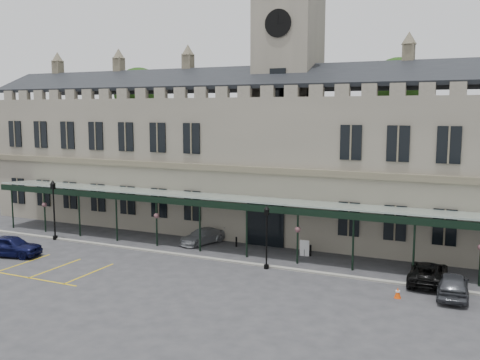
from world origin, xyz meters
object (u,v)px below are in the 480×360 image
at_px(car_left_a, 10,246).
at_px(car_right_a, 453,284).
at_px(lamp_post_mid, 267,231).
at_px(clock_tower, 288,85).
at_px(sign_board, 304,248).
at_px(lamp_post_left, 54,204).
at_px(station_building, 287,161).
at_px(car_van, 428,273).
at_px(traffic_cone, 398,293).
at_px(car_taxi, 202,236).

relative_size(car_left_a, car_right_a, 1.06).
bearing_deg(lamp_post_mid, clock_tower, 102.68).
bearing_deg(sign_board, lamp_post_left, -175.65).
bearing_deg(station_building, car_van, -35.86).
bearing_deg(car_right_a, car_left_a, 5.18).
xyz_separation_m(clock_tower, car_left_a, (-16.34, -16.04, -12.31)).
xyz_separation_m(clock_tower, sign_board, (3.85, -6.69, -12.51)).
bearing_deg(clock_tower, car_right_a, -38.39).
xyz_separation_m(sign_board, car_left_a, (-20.20, -9.34, 0.20)).
bearing_deg(car_left_a, traffic_cone, -97.59).
height_order(sign_board, car_right_a, car_right_a).
bearing_deg(traffic_cone, clock_tower, 131.62).
bearing_deg(lamp_post_left, car_left_a, -82.00).
xyz_separation_m(station_building, car_left_a, (-16.34, -15.95, -5.67)).
xyz_separation_m(lamp_post_mid, car_taxi, (-7.46, 4.37, -2.04)).
distance_m(lamp_post_mid, car_van, 10.82).
bearing_deg(car_van, car_right_a, 125.83).
xyz_separation_m(station_building, car_van, (13.00, -9.40, -5.79)).
bearing_deg(car_left_a, car_van, -90.91).
xyz_separation_m(lamp_post_mid, car_right_a, (12.13, -0.62, -1.91)).
height_order(lamp_post_left, traffic_cone, lamp_post_left).
xyz_separation_m(traffic_cone, car_van, (1.33, 3.65, 0.37)).
xyz_separation_m(lamp_post_mid, car_van, (10.54, 1.46, -1.98)).
bearing_deg(station_building, lamp_post_left, -148.34).
bearing_deg(car_right_a, traffic_cone, 25.35).
height_order(lamp_post_mid, car_left_a, lamp_post_mid).
relative_size(station_building, car_right_a, 13.59).
distance_m(clock_tower, lamp_post_left, 22.52).
height_order(lamp_post_mid, sign_board, lamp_post_mid).
bearing_deg(sign_board, car_right_a, -30.69).
height_order(station_building, car_taxi, station_building).
bearing_deg(car_taxi, traffic_cone, -2.24).
height_order(lamp_post_mid, traffic_cone, lamp_post_mid).
xyz_separation_m(sign_board, car_taxi, (-8.85, 0.12, 0.02)).
distance_m(sign_board, car_right_a, 11.79).
xyz_separation_m(station_building, lamp_post_mid, (2.46, -10.85, -3.80)).
distance_m(car_left_a, car_right_a, 31.26).
distance_m(car_taxi, car_van, 18.23).
bearing_deg(car_van, traffic_cone, 68.39).
distance_m(car_left_a, car_van, 30.07).
relative_size(lamp_post_left, car_taxi, 1.20).
relative_size(clock_tower, car_left_a, 5.28).
distance_m(lamp_post_mid, car_right_a, 12.29).
bearing_deg(lamp_post_left, traffic_cone, -4.97).
distance_m(car_taxi, car_right_a, 20.22).
bearing_deg(traffic_cone, car_right_a, 28.40).
distance_m(clock_tower, lamp_post_mid, 15.33).
bearing_deg(station_building, car_taxi, -127.64).
height_order(car_left_a, car_taxi, car_left_a).
bearing_deg(lamp_post_left, car_right_a, -1.67).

